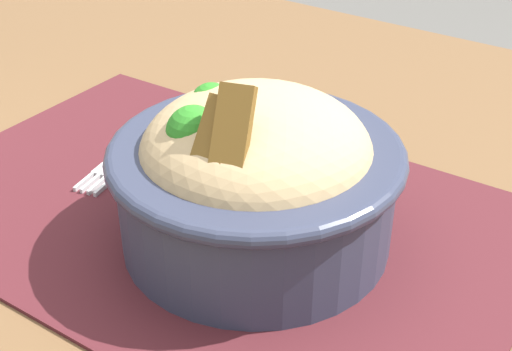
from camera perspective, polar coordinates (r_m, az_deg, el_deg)
table at (r=0.55m, az=-2.28°, el=-8.24°), size 1.30×0.86×0.72m
placemat at (r=0.51m, az=-3.86°, el=-2.99°), size 0.45×0.30×0.00m
bowl at (r=0.45m, az=-0.05°, el=0.20°), size 0.21×0.21×0.13m
fork at (r=0.58m, az=-10.29°, el=1.68°), size 0.04×0.14×0.00m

